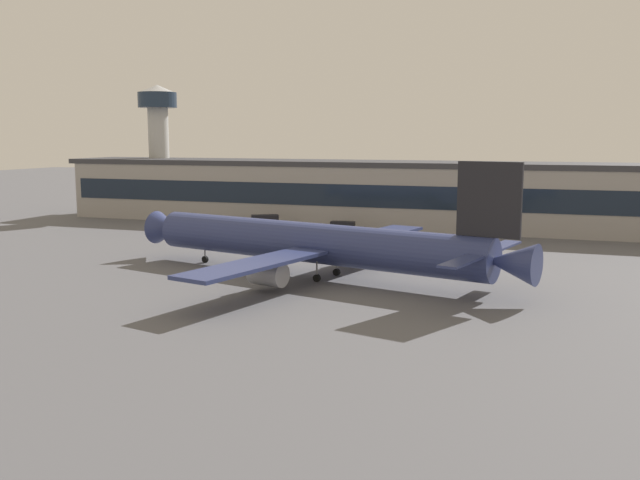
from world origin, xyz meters
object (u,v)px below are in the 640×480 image
stair_truck (264,222)px  control_tower (158,135)px  crew_van (342,226)px  airliner (316,243)px  baggage_tug (232,223)px

stair_truck → control_tower: bearing=151.8°
control_tower → crew_van: 64.32m
stair_truck → airliner: bearing=-57.8°
control_tower → baggage_tug: control_tower is taller
control_tower → stair_truck: bearing=-28.2°
crew_van → stair_truck: bearing=-173.3°
control_tower → airliner: bearing=-44.2°
baggage_tug → airliner: bearing=-51.6°
control_tower → stair_truck: 49.71m
airliner → baggage_tug: size_ratio=17.98×
crew_van → stair_truck: (-17.61, -2.07, 0.52)m
control_tower → stair_truck: (40.32, -21.66, -19.40)m
airliner → stair_truck: bearing=122.2°
airliner → crew_van: 48.75m
control_tower → baggage_tug: size_ratio=9.46×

